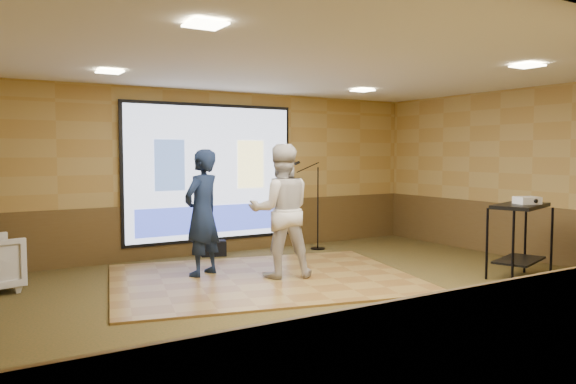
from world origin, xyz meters
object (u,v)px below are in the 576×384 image
dance_floor (263,278)px  mic_stand (315,224)px  projector_screen (211,174)px  projector (527,200)px  duffel_bag (213,248)px  player_left (202,213)px  av_table (520,224)px  player_right (281,211)px

dance_floor → mic_stand: 2.78m
projector_screen → mic_stand: bearing=-17.5°
dance_floor → mic_stand: bearing=39.4°
projector → duffel_bag: (-3.21, 4.13, -1.03)m
dance_floor → player_left: 1.33m
av_table → mic_stand: 3.86m
projector_screen → av_table: bearing=-54.4°
mic_stand → duffel_bag: 2.04m
projector_screen → player_right: size_ratio=1.69×
player_left → av_table: size_ratio=1.69×
projector_screen → duffel_bag: (-0.06, -0.19, -1.34)m
player_left → mic_stand: 3.07m
projector_screen → player_right: 2.47m
player_right → duffel_bag: 2.41m
dance_floor → player_left: size_ratio=2.29×
projector_screen → projector: bearing=-53.9°
av_table → duffel_bag: av_table is taller
projector → duffel_bag: bearing=147.4°
player_right → mic_stand: bearing=-115.6°
mic_stand → player_left: bearing=-177.2°
player_right → projector_screen: bearing=-69.1°
projector → mic_stand: mic_stand is taller
player_right → projector: size_ratio=6.15×
duffel_bag → dance_floor: bearing=-94.1°
player_right → av_table: 3.54m
duffel_bag → player_right: bearing=-87.5°
projector → player_left: bearing=167.1°
player_left → projector_screen: bearing=-146.2°
dance_floor → duffel_bag: size_ratio=9.73×
dance_floor → projector: bearing=-30.5°
projector_screen → dance_floor: size_ratio=0.77×
av_table → projector: (0.09, -0.04, 0.36)m
player_right → av_table: bearing=168.5°
projector_screen → mic_stand: size_ratio=1.93×
projector_screen → projector: 5.35m
player_left → dance_floor: bearing=110.2°
mic_stand → projector_screen: bearing=143.5°
player_left → mic_stand: bearing=173.3°
mic_stand → duffel_bag: size_ratio=3.86×
dance_floor → av_table: size_ratio=3.89×
projector_screen → av_table: (3.06, -4.27, -0.67)m
player_left → av_table: 4.72m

